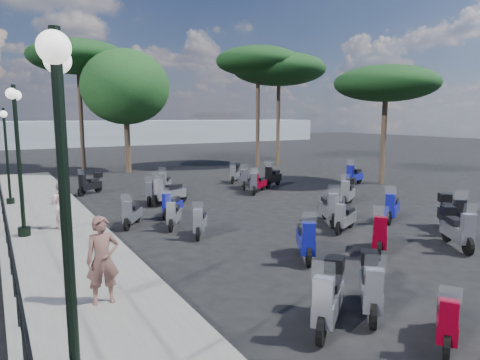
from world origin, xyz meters
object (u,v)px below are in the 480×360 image
scooter_17 (243,179)px  pine_2 (78,57)px  pine_1 (279,69)px  lamp_post_0 (66,210)px  lamp_post_2 (6,150)px  scooter_1 (371,287)px  pine_3 (386,84)px  woman (103,260)px  scooter_23 (235,174)px  scooter_5 (90,184)px  scooter_14 (329,209)px  scooter_16 (253,184)px  scooter_29 (273,178)px  scooter_7 (447,321)px  scooter_19 (451,214)px  scooter_13 (380,235)px  scooter_15 (345,218)px  scooter_27 (348,192)px  lamp_post_1 (18,151)px  scooter_8 (306,241)px  scooter_22 (259,183)px  pine_0 (258,62)px  scooter_2 (200,223)px  pedestrian_far (61,204)px  scooter_0 (328,298)px  scooter_20 (457,229)px  scooter_11 (165,185)px  scooter_31 (174,216)px  scooter_10 (153,193)px  scooter_9 (172,206)px  scooter_3 (132,214)px  broadleaf_tree (125,87)px

scooter_17 → pine_2: size_ratio=0.17×
pine_1 → lamp_post_0: bearing=-130.0°
lamp_post_2 → pine_1: pine_1 is taller
scooter_17 → scooter_1: bearing=96.9°
scooter_1 → pine_3: size_ratio=0.21×
woman → scooter_23: bearing=56.1°
scooter_5 → scooter_14: bearing=173.0°
scooter_16 → scooter_29: size_ratio=0.94×
scooter_7 → scooter_19: size_ratio=0.82×
scooter_16 → pine_3: 9.09m
scooter_13 → scooter_29: (3.71, 10.40, -0.01)m
woman → scooter_15: (7.90, 1.82, -0.56)m
scooter_29 → scooter_27: bearing=149.7°
lamp_post_2 → scooter_13: 14.35m
lamp_post_1 → pine_2: 18.19m
scooter_8 → scooter_14: (3.01, 2.47, 0.02)m
scooter_22 → pine_0: bearing=-66.9°
scooter_13 → scooter_22: bearing=-54.9°
scooter_1 → pine_0: size_ratio=0.16×
scooter_19 → scooter_2: bearing=10.7°
pedestrian_far → scooter_8: (5.03, -5.87, -0.43)m
woman → scooter_23: size_ratio=1.30×
pedestrian_far → scooter_0: bearing=130.0°
scooter_23 → pine_0: size_ratio=0.15×
scooter_17 → scooter_20: bearing=118.4°
lamp_post_0 → scooter_20: size_ratio=2.81×
woman → scooter_11: woman is taller
scooter_8 → scooter_16: scooter_8 is taller
scooter_31 → lamp_post_1: bearing=20.5°
scooter_10 → scooter_29: bearing=-136.2°
scooter_7 → pine_3: bearing=-79.8°
scooter_9 → scooter_11: scooter_11 is taller
scooter_17 → scooter_20: size_ratio=0.97×
scooter_5 → scooter_7: size_ratio=1.04×
scooter_19 → scooter_13: bearing=42.8°
scooter_7 → scooter_3: bearing=-22.0°
broadleaf_tree → woman: bearing=-107.0°
broadleaf_tree → pine_0: pine_0 is taller
scooter_2 → scooter_27: (7.28, 1.19, 0.10)m
lamp_post_2 → scooter_0: lamp_post_2 is taller
scooter_9 → scooter_15: scooter_15 is taller
scooter_17 → scooter_29: size_ratio=0.98×
lamp_post_0 → scooter_7: lamp_post_0 is taller
woman → scooter_19: woman is taller
scooter_7 → scooter_14: 7.82m
scooter_0 → scooter_8: bearing=-71.8°
scooter_14 → scooter_3: bearing=2.6°
scooter_9 → scooter_2: bearing=132.4°
scooter_10 → pine_1: (12.67, 8.93, 6.49)m
lamp_post_1 → scooter_13: size_ratio=3.09×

